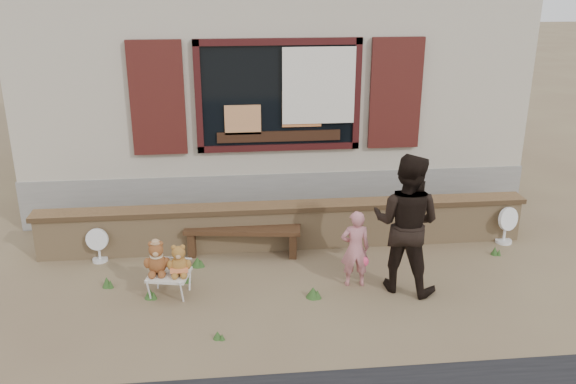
{
  "coord_description": "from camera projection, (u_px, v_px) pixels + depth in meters",
  "views": [
    {
      "loc": [
        -0.81,
        -7.12,
        3.84
      ],
      "look_at": [
        0.0,
        0.6,
        1.0
      ],
      "focal_mm": 38.0,
      "sensor_mm": 36.0,
      "label": 1
    }
  ],
  "objects": [
    {
      "name": "child",
      "position": [
        355.0,
        249.0,
        7.72
      ],
      "size": [
        0.38,
        0.26,
        1.02
      ],
      "primitive_type": "imported",
      "rotation": [
        0.0,
        0.0,
        3.1
      ],
      "color": "#CF7C83",
      "rests_on": "ground"
    },
    {
      "name": "shopfront",
      "position": [
        267.0,
        73.0,
        11.55
      ],
      "size": [
        8.04,
        5.13,
        4.0
      ],
      "color": "#B1A58F",
      "rests_on": "ground"
    },
    {
      "name": "folding_chair",
      "position": [
        169.0,
        275.0,
        7.55
      ],
      "size": [
        0.57,
        0.52,
        0.3
      ],
      "rotation": [
        0.0,
        0.0,
        -0.21
      ],
      "color": "silver",
      "rests_on": "ground"
    },
    {
      "name": "brick_wall",
      "position": [
        285.0,
        225.0,
        8.86
      ],
      "size": [
        7.1,
        0.36,
        0.67
      ],
      "color": "tan",
      "rests_on": "ground"
    },
    {
      "name": "teddy_bear_right",
      "position": [
        179.0,
        259.0,
        7.46
      ],
      "size": [
        0.34,
        0.31,
        0.4
      ],
      "primitive_type": null,
      "rotation": [
        0.0,
        0.0,
        -0.21
      ],
      "color": "brown",
      "rests_on": "folding_chair"
    },
    {
      "name": "teddy_bear_left",
      "position": [
        157.0,
        257.0,
        7.48
      ],
      "size": [
        0.37,
        0.34,
        0.44
      ],
      "primitive_type": null,
      "rotation": [
        0.0,
        0.0,
        -0.21
      ],
      "color": "brown",
      "rests_on": "folding_chair"
    },
    {
      "name": "fan_right",
      "position": [
        506.0,
        225.0,
        9.01
      ],
      "size": [
        0.37,
        0.24,
        0.57
      ],
      "rotation": [
        0.0,
        0.0,
        0.38
      ],
      "color": "white",
      "rests_on": "ground"
    },
    {
      "name": "adult",
      "position": [
        406.0,
        223.0,
        7.51
      ],
      "size": [
        1.09,
        1.03,
        1.79
      ],
      "primitive_type": "imported",
      "rotation": [
        0.0,
        0.0,
        2.58
      ],
      "color": "black",
      "rests_on": "ground"
    },
    {
      "name": "fan_left",
      "position": [
        98.0,
        245.0,
        8.44
      ],
      "size": [
        0.32,
        0.21,
        0.5
      ],
      "rotation": [
        0.0,
        0.0,
        -0.13
      ],
      "color": "white",
      "rests_on": "ground"
    },
    {
      "name": "grass_tufts",
      "position": [
        231.0,
        280.0,
        7.87
      ],
      "size": [
        5.47,
        1.93,
        0.14
      ],
      "color": "#2F5321",
      "rests_on": "ground"
    },
    {
      "name": "bench",
      "position": [
        243.0,
        235.0,
        8.62
      ],
      "size": [
        1.67,
        0.56,
        0.42
      ],
      "rotation": [
        0.0,
        0.0,
        -0.13
      ],
      "color": "#372213",
      "rests_on": "ground"
    },
    {
      "name": "ground",
      "position": [
        293.0,
        278.0,
        8.04
      ],
      "size": [
        80.0,
        80.0,
        0.0
      ],
      "primitive_type": "plane",
      "color": "brown",
      "rests_on": "ground"
    }
  ]
}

